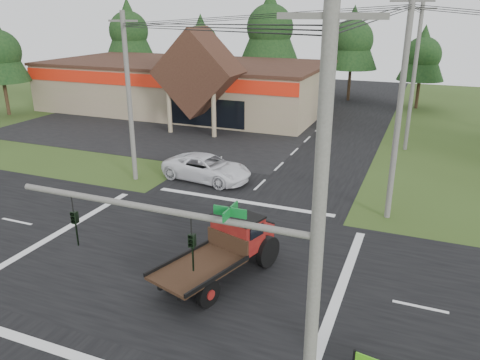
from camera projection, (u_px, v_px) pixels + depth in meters
The scene contains 17 objects.
ground at pixel (185, 257), 21.07m from camera, with size 120.00×120.00×0.00m, color #324719.
road_ns at pixel (185, 257), 21.07m from camera, with size 12.00×120.00×0.02m, color black.
road_ew at pixel (185, 257), 21.06m from camera, with size 120.00×12.00×0.02m, color black.
parking_apron at pixel (149, 132), 42.55m from camera, with size 28.00×14.00×0.02m, color black.
cvs_building at pixel (186, 84), 51.41m from camera, with size 30.40×18.20×9.19m.
traffic_signal_mast at pixel (243, 285), 10.97m from camera, with size 8.12×0.24×7.00m.
utility_pole_nr at pixel (316, 252), 9.96m from camera, with size 2.00×0.30×11.00m.
utility_pole_nw at pixel (129, 97), 29.02m from camera, with size 2.00×0.30×10.50m.
utility_pole_ne at pixel (400, 109), 23.19m from camera, with size 2.00×0.30×11.50m.
utility_pole_n at pixel (414, 77), 35.42m from camera, with size 2.00×0.30×11.20m.
tree_row_a at pixel (128, 29), 63.74m from camera, with size 6.72×6.72×12.12m.
tree_row_b at pixel (201, 40), 62.40m from camera, with size 5.60×5.60×10.10m.
tree_row_c at pixel (270, 25), 57.31m from camera, with size 7.28×7.28×13.13m.
tree_row_d at pixel (353, 38), 55.10m from camera, with size 6.16×6.16×11.11m.
tree_row_e at pixel (423, 53), 50.99m from camera, with size 5.04×5.04×9.09m.
antique_flatbed_truck at pixel (219, 252), 19.03m from camera, with size 2.27×5.95×2.49m, color #5C0D0E, non-canonical shape.
white_pickup at pixel (207, 168), 30.44m from camera, with size 2.72×5.89×1.64m, color white.
Camera 1 is at (9.31, -16.29, 10.50)m, focal length 35.00 mm.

